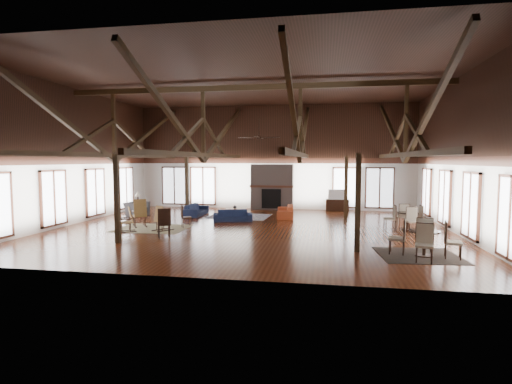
% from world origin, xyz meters
% --- Properties ---
extents(floor, '(16.00, 16.00, 0.00)m').
position_xyz_m(floor, '(0.00, 0.00, 0.00)').
color(floor, '#562612').
rests_on(floor, ground).
extents(ceiling, '(16.00, 14.00, 0.02)m').
position_xyz_m(ceiling, '(0.00, 0.00, 6.00)').
color(ceiling, black).
rests_on(ceiling, wall_back).
extents(wall_back, '(16.00, 0.02, 6.00)m').
position_xyz_m(wall_back, '(0.00, 7.00, 3.00)').
color(wall_back, silver).
rests_on(wall_back, floor).
extents(wall_front, '(16.00, 0.02, 6.00)m').
position_xyz_m(wall_front, '(0.00, -7.00, 3.00)').
color(wall_front, silver).
rests_on(wall_front, floor).
extents(wall_left, '(0.02, 14.00, 6.00)m').
position_xyz_m(wall_left, '(-8.00, 0.00, 3.00)').
color(wall_left, silver).
rests_on(wall_left, floor).
extents(wall_right, '(0.02, 14.00, 6.00)m').
position_xyz_m(wall_right, '(8.00, 0.00, 3.00)').
color(wall_right, silver).
rests_on(wall_right, floor).
extents(roof_truss, '(15.60, 14.07, 3.14)m').
position_xyz_m(roof_truss, '(0.00, 0.00, 4.03)').
color(roof_truss, black).
rests_on(roof_truss, wall_back).
extents(post_grid, '(8.16, 7.16, 3.05)m').
position_xyz_m(post_grid, '(0.00, 0.00, 1.52)').
color(post_grid, black).
rests_on(post_grid, floor).
extents(fireplace, '(2.50, 0.69, 2.60)m').
position_xyz_m(fireplace, '(0.00, 6.67, 1.29)').
color(fireplace, '#746058').
rests_on(fireplace, floor).
extents(ceiling_fan, '(1.60, 1.60, 0.75)m').
position_xyz_m(ceiling_fan, '(0.50, -1.00, 3.73)').
color(ceiling_fan, black).
rests_on(ceiling_fan, roof_truss).
extents(sofa_navy_front, '(1.91, 1.15, 0.52)m').
position_xyz_m(sofa_navy_front, '(-1.21, 1.89, 0.26)').
color(sofa_navy_front, '#172040').
rests_on(sofa_navy_front, floor).
extents(sofa_navy_left, '(1.96, 0.77, 0.57)m').
position_xyz_m(sofa_navy_left, '(-3.52, 3.54, 0.29)').
color(sofa_navy_left, '#141B37').
rests_on(sofa_navy_left, floor).
extents(sofa_orange, '(2.07, 0.97, 0.59)m').
position_xyz_m(sofa_orange, '(1.07, 3.66, 0.29)').
color(sofa_orange, '#AA4220').
rests_on(sofa_orange, floor).
extents(coffee_table, '(1.17, 0.82, 0.41)m').
position_xyz_m(coffee_table, '(-1.39, 3.47, 0.35)').
color(coffee_table, '#5B2F1B').
rests_on(coffee_table, floor).
extents(vase, '(0.23, 0.23, 0.19)m').
position_xyz_m(vase, '(-1.46, 3.45, 0.50)').
color(vase, '#B2B2B2').
rests_on(vase, coffee_table).
extents(armchair, '(1.18, 1.06, 0.70)m').
position_xyz_m(armchair, '(-6.50, 2.94, 0.35)').
color(armchair, '#323235').
rests_on(armchair, floor).
extents(side_table_lamp, '(0.47, 0.47, 1.20)m').
position_xyz_m(side_table_lamp, '(-6.78, 3.65, 0.45)').
color(side_table_lamp, black).
rests_on(side_table_lamp, floor).
extents(rocking_chair_a, '(0.92, 1.04, 1.19)m').
position_xyz_m(rocking_chair_a, '(-4.76, -0.27, 0.56)').
color(rocking_chair_a, olive).
rests_on(rocking_chair_a, floor).
extents(rocking_chair_b, '(0.78, 0.89, 1.02)m').
position_xyz_m(rocking_chair_b, '(-3.47, -1.09, 0.48)').
color(rocking_chair_b, olive).
rests_on(rocking_chair_b, floor).
extents(rocking_chair_c, '(0.86, 0.77, 0.99)m').
position_xyz_m(rocking_chair_c, '(-4.68, -1.49, 0.47)').
color(rocking_chair_c, olive).
rests_on(rocking_chair_c, floor).
extents(side_chair_a, '(0.55, 0.55, 0.96)m').
position_xyz_m(side_chair_a, '(-2.82, -0.19, 0.55)').
color(side_chair_a, black).
rests_on(side_chair_a, floor).
extents(side_chair_b, '(0.63, 0.63, 1.10)m').
position_xyz_m(side_chair_b, '(-2.75, -2.46, 0.64)').
color(side_chair_b, black).
rests_on(side_chair_b, floor).
extents(cafe_table_near, '(2.07, 2.07, 1.06)m').
position_xyz_m(cafe_table_near, '(5.91, -3.75, 0.53)').
color(cafe_table_near, black).
rests_on(cafe_table_near, floor).
extents(cafe_table_far, '(1.92, 1.92, 0.99)m').
position_xyz_m(cafe_table_far, '(6.35, 0.90, 0.50)').
color(cafe_table_far, black).
rests_on(cafe_table_far, floor).
extents(cup_near, '(0.14, 0.14, 0.10)m').
position_xyz_m(cup_near, '(5.92, -3.84, 0.81)').
color(cup_near, '#B2B2B2').
rests_on(cup_near, cafe_table_near).
extents(cup_far, '(0.13, 0.13, 0.09)m').
position_xyz_m(cup_far, '(6.34, 0.93, 0.76)').
color(cup_far, '#B2B2B2').
rests_on(cup_far, cafe_table_far).
extents(tv_console, '(1.27, 0.48, 0.63)m').
position_xyz_m(tv_console, '(3.71, 6.75, 0.32)').
color(tv_console, black).
rests_on(tv_console, floor).
extents(television, '(1.00, 0.20, 0.57)m').
position_xyz_m(television, '(3.69, 6.75, 0.92)').
color(television, '#B2B2B2').
rests_on(television, tv_console).
extents(rug_tan, '(2.89, 2.29, 0.01)m').
position_xyz_m(rug_tan, '(-4.07, -0.60, 0.01)').
color(rug_tan, tan).
rests_on(rug_tan, floor).
extents(rug_navy, '(3.14, 2.43, 0.01)m').
position_xyz_m(rug_navy, '(-1.26, 3.49, 0.01)').
color(rug_navy, '#1A1F49').
rests_on(rug_navy, floor).
extents(rug_dark, '(2.49, 2.30, 0.01)m').
position_xyz_m(rug_dark, '(5.78, -3.71, 0.01)').
color(rug_dark, black).
rests_on(rug_dark, floor).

